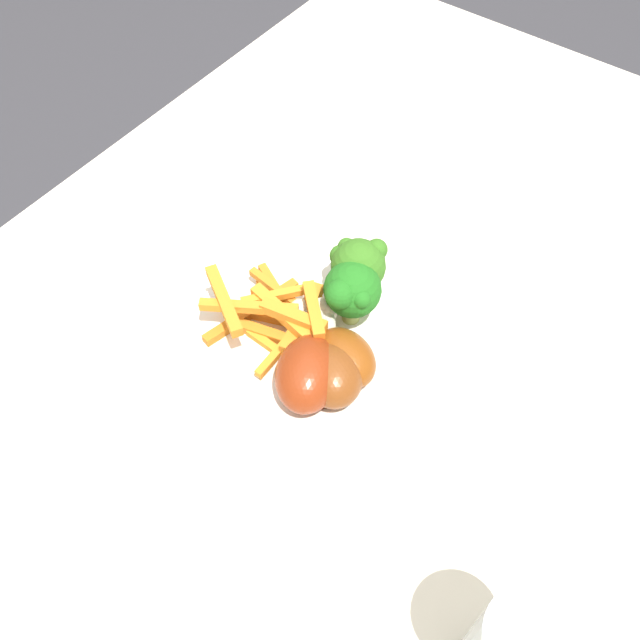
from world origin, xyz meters
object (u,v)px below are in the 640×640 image
Objects in this scene: carrot_fries_pile at (277,315)px; chicken_drumstick_near at (309,371)px; dinner_plate at (320,336)px; chicken_drumstick_far at (333,370)px; fork at (78,594)px; broccoli_floret_front at (352,291)px; chicken_drumstick_extra at (341,354)px; dining_table at (331,407)px; broccoli_floret_middle at (356,264)px.

chicken_drumstick_near is at bearing 61.71° from carrot_fries_pile.
chicken_drumstick_far is (0.04, 0.04, 0.03)m from dinner_plate.
chicken_drumstick_near reaches higher than carrot_fries_pile.
chicken_drumstick_near is (0.05, 0.03, 0.03)m from dinner_plate.
broccoli_floret_front is at bearing 53.71° from fork.
broccoli_floret_front reaches higher than carrot_fries_pile.
dinner_plate is 0.05m from chicken_drumstick_extra.
chicken_drumstick_near is at bearing -48.09° from chicken_drumstick_far.
dining_table is 4.80× the size of dinner_plate.
chicken_drumstick_far is (0.03, 0.02, 0.14)m from dining_table.
chicken_drumstick_near reaches higher than fork.
dining_table is 0.17m from broccoli_floret_front.
chicken_drumstick_near is (0.08, 0.01, -0.02)m from broccoli_floret_front.
chicken_drumstick_near is (0.05, 0.01, 0.14)m from dining_table.
dinner_plate is 0.30m from fork.
fork is at bearing -10.79° from chicken_drumstick_far.
broccoli_floret_front is 0.06m from chicken_drumstick_extra.
broccoli_floret_middle is 0.11m from chicken_drumstick_near.
chicken_drumstick_extra is at bearing 25.09° from broccoli_floret_front.
dinner_plate is 0.08m from broccoli_floret_middle.
broccoli_floret_front is at bearing 152.62° from dinner_plate.
broccoli_floret_front is 0.58× the size of chicken_drumstick_near.
dining_table is 0.14m from chicken_drumstick_far.
chicken_drumstick_extra is at bearing 160.21° from chicken_drumstick_near.
fork is at bearing -5.43° from dining_table.
chicken_drumstick_near is at bearing 49.95° from fork.
chicken_drumstick_near is 1.17× the size of chicken_drumstick_far.
broccoli_floret_front is 0.33m from fork.
broccoli_floret_middle is at bearing 179.30° from dinner_plate.
carrot_fries_pile is at bearing -103.76° from chicken_drumstick_far.
carrot_fries_pile is 1.28× the size of chicken_drumstick_far.
broccoli_floret_middle is 0.09m from carrot_fries_pile.
dining_table is at bearing -144.66° from chicken_drumstick_far.
dining_table is 0.11m from dinner_plate.
fork is (0.36, -0.01, -0.06)m from broccoli_floret_middle.
dining_table is at bearing 73.02° from dinner_plate.
chicken_drumstick_near is at bearing 13.04° from broccoli_floret_middle.
chicken_drumstick_extra is (-0.03, 0.01, -0.00)m from chicken_drumstick_near.
chicken_drumstick_extra is (0.05, 0.02, -0.03)m from broccoli_floret_front.
broccoli_floret_middle is at bearing -163.18° from dining_table.
broccoli_floret_front reaches higher than chicken_drumstick_far.
broccoli_floret_front is at bearing -157.94° from chicken_drumstick_far.
dinner_plate is 1.99× the size of chicken_drumstick_near.
broccoli_floret_front is (-0.03, 0.01, 0.05)m from dinner_plate.
dining_table is at bearing -172.30° from chicken_drumstick_near.
broccoli_floret_front is 0.08m from chicken_drumstick_near.
broccoli_floret_middle is (-0.06, -0.02, 0.16)m from dining_table.
dining_table is 8.72× the size of carrot_fries_pile.
broccoli_floret_front is at bearing -154.91° from chicken_drumstick_extra.
broccoli_floret_middle is 0.64× the size of chicken_drumstick_extra.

